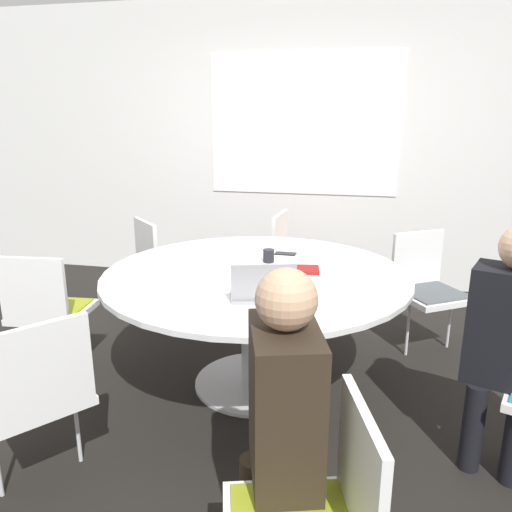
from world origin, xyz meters
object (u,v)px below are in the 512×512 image
(chair_2, at_px, (427,283))
(laptop, at_px, (263,290))
(chair_4, at_px, (162,261))
(chair_5, at_px, (46,305))
(person_1, at_px, (510,333))
(chair_6, at_px, (35,389))
(person_0, at_px, (280,411))
(spiral_notebook, at_px, (301,270))
(cell_phone, at_px, (286,254))
(chair_3, at_px, (294,254))
(coffee_cup, at_px, (269,256))

(chair_2, distance_m, laptop, 1.57)
(chair_4, distance_m, chair_5, 1.12)
(person_1, bearing_deg, chair_5, 13.79)
(chair_4, xyz_separation_m, person_1, (2.26, -1.38, 0.20))
(chair_5, relative_size, chair_6, 1.00)
(person_0, relative_size, laptop, 3.24)
(chair_5, xyz_separation_m, person_1, (2.59, -0.31, 0.20))
(laptop, distance_m, spiral_notebook, 0.55)
(spiral_notebook, bearing_deg, chair_4, 146.99)
(person_0, relative_size, spiral_notebook, 5.20)
(chair_2, bearing_deg, cell_phone, -13.33)
(chair_3, bearing_deg, person_1, 39.22)
(person_0, distance_m, spiral_notebook, 1.41)
(chair_3, relative_size, chair_4, 1.00)
(chair_4, bearing_deg, laptop, -5.30)
(chair_3, height_order, person_1, person_1)
(chair_3, xyz_separation_m, chair_5, (-1.35, -1.51, 0.00))
(person_1, bearing_deg, chair_3, -35.13)
(chair_3, distance_m, laptop, 1.80)
(person_1, height_order, laptop, person_1)
(chair_6, relative_size, spiral_notebook, 3.68)
(chair_4, xyz_separation_m, spiral_notebook, (1.24, -0.81, 0.26))
(chair_3, xyz_separation_m, spiral_notebook, (0.22, -1.24, 0.26))
(person_1, xyz_separation_m, coffee_cup, (-1.25, 0.72, 0.09))
(person_1, distance_m, laptop, 1.16)
(chair_4, bearing_deg, cell_phone, 22.38)
(chair_2, xyz_separation_m, person_1, (0.21, -1.26, 0.20))
(chair_6, relative_size, cell_phone, 5.90)
(person_0, bearing_deg, coffee_cup, -3.94)
(laptop, relative_size, cell_phone, 2.57)
(chair_6, bearing_deg, coffee_cup, 6.68)
(person_1, bearing_deg, laptop, 18.47)
(laptop, bearing_deg, spiral_notebook, -119.93)
(laptop, bearing_deg, cell_phone, -104.77)
(person_1, relative_size, coffee_cup, 14.39)
(person_1, xyz_separation_m, spiral_notebook, (-1.02, 0.57, 0.06))
(laptop, bearing_deg, person_1, 161.66)
(laptop, xyz_separation_m, spiral_notebook, (0.13, 0.53, -0.05))
(person_1, bearing_deg, spiral_notebook, -8.73)
(chair_6, height_order, cell_phone, chair_6)
(chair_5, distance_m, person_0, 2.04)
(cell_phone, bearing_deg, person_0, -81.52)
(chair_4, distance_m, laptop, 1.77)
(chair_6, xyz_separation_m, coffee_cup, (0.78, 1.31, 0.29))
(cell_phone, bearing_deg, laptop, -88.51)
(spiral_notebook, bearing_deg, laptop, -103.67)
(chair_3, height_order, chair_5, same)
(chair_2, relative_size, person_0, 0.71)
(person_1, relative_size, laptop, 3.24)
(chair_3, distance_m, chair_5, 2.02)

